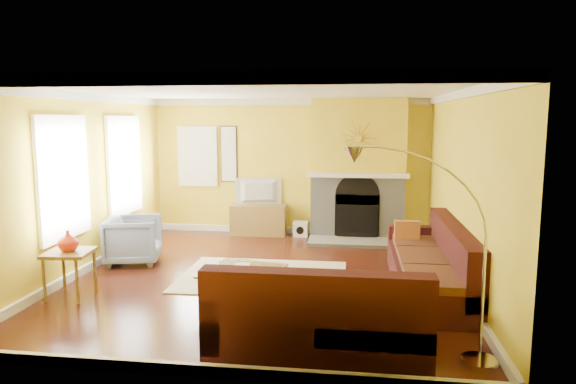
# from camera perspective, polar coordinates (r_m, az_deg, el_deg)

# --- Properties ---
(floor) EXTENTS (5.50, 6.00, 0.02)m
(floor) POSITION_cam_1_polar(r_m,az_deg,el_deg) (7.66, -2.65, -9.50)
(floor) COLOR #4E1E10
(floor) RESTS_ON ground
(ceiling) EXTENTS (5.50, 6.00, 0.02)m
(ceiling) POSITION_cam_1_polar(r_m,az_deg,el_deg) (7.31, -2.80, 11.28)
(ceiling) COLOR white
(ceiling) RESTS_ON ground
(wall_back) EXTENTS (5.50, 0.02, 2.70)m
(wall_back) POSITION_cam_1_polar(r_m,az_deg,el_deg) (10.32, 0.24, 2.81)
(wall_back) COLOR yellow
(wall_back) RESTS_ON ground
(wall_front) EXTENTS (5.50, 0.02, 2.70)m
(wall_front) POSITION_cam_1_polar(r_m,az_deg,el_deg) (4.47, -9.58, -4.35)
(wall_front) COLOR yellow
(wall_front) RESTS_ON ground
(wall_left) EXTENTS (0.02, 6.00, 2.70)m
(wall_left) POSITION_cam_1_polar(r_m,az_deg,el_deg) (8.30, -21.82, 0.92)
(wall_left) COLOR yellow
(wall_left) RESTS_ON ground
(wall_right) EXTENTS (0.02, 6.00, 2.70)m
(wall_right) POSITION_cam_1_polar(r_m,az_deg,el_deg) (7.39, 18.84, 0.25)
(wall_right) COLOR yellow
(wall_right) RESTS_ON ground
(baseboard) EXTENTS (5.50, 6.00, 0.12)m
(baseboard) POSITION_cam_1_polar(r_m,az_deg,el_deg) (7.64, -2.66, -9.00)
(baseboard) COLOR white
(baseboard) RESTS_ON floor
(crown_molding) EXTENTS (5.50, 6.00, 0.12)m
(crown_molding) POSITION_cam_1_polar(r_m,az_deg,el_deg) (7.31, -2.79, 10.73)
(crown_molding) COLOR white
(crown_molding) RESTS_ON ceiling
(window_left_near) EXTENTS (0.06, 1.22, 1.72)m
(window_left_near) POSITION_cam_1_polar(r_m,az_deg,el_deg) (9.42, -17.80, 2.82)
(window_left_near) COLOR white
(window_left_near) RESTS_ON wall_left
(window_left_far) EXTENTS (0.06, 1.22, 1.72)m
(window_left_far) POSITION_cam_1_polar(r_m,az_deg,el_deg) (7.75, -23.77, 1.46)
(window_left_far) COLOR white
(window_left_far) RESTS_ON wall_left
(window_back) EXTENTS (0.82, 0.06, 1.22)m
(window_back) POSITION_cam_1_polar(r_m,az_deg,el_deg) (10.66, -10.00, 3.93)
(window_back) COLOR white
(window_back) RESTS_ON wall_back
(wall_art) EXTENTS (0.34, 0.04, 1.14)m
(wall_art) POSITION_cam_1_polar(r_m,az_deg,el_deg) (10.49, -6.60, 4.21)
(wall_art) COLOR white
(wall_art) RESTS_ON wall_back
(fireplace) EXTENTS (1.80, 0.40, 2.70)m
(fireplace) POSITION_cam_1_polar(r_m,az_deg,el_deg) (10.03, 7.77, 2.58)
(fireplace) COLOR gray
(fireplace) RESTS_ON floor
(mantel) EXTENTS (1.92, 0.22, 0.08)m
(mantel) POSITION_cam_1_polar(r_m,az_deg,el_deg) (9.80, 7.76, 1.86)
(mantel) COLOR white
(mantel) RESTS_ON fireplace
(hearth) EXTENTS (1.80, 0.70, 0.06)m
(hearth) POSITION_cam_1_polar(r_m,az_deg,el_deg) (9.70, 7.63, -5.52)
(hearth) COLOR gray
(hearth) RESTS_ON floor
(sunburst) EXTENTS (0.70, 0.04, 0.70)m
(sunburst) POSITION_cam_1_polar(r_m,az_deg,el_deg) (9.76, 7.84, 5.96)
(sunburst) COLOR olive
(sunburst) RESTS_ON fireplace
(rug) EXTENTS (2.40, 1.80, 0.02)m
(rug) POSITION_cam_1_polar(r_m,az_deg,el_deg) (7.66, -2.81, -9.35)
(rug) COLOR beige
(rug) RESTS_ON floor
(sectional_sofa) EXTENTS (2.90, 3.85, 0.90)m
(sectional_sofa) POSITION_cam_1_polar(r_m,az_deg,el_deg) (6.67, 7.30, -8.11)
(sectional_sofa) COLOR #391312
(sectional_sofa) RESTS_ON floor
(coffee_table) EXTENTS (1.10, 1.10, 0.37)m
(coffee_table) POSITION_cam_1_polar(r_m,az_deg,el_deg) (6.83, -5.02, -10.02)
(coffee_table) COLOR white
(coffee_table) RESTS_ON floor
(media_console) EXTENTS (1.10, 0.50, 0.61)m
(media_console) POSITION_cam_1_polar(r_m,az_deg,el_deg) (10.33, -3.24, -3.07)
(media_console) COLOR olive
(media_console) RESTS_ON floor
(tv) EXTENTS (0.92, 0.33, 0.53)m
(tv) POSITION_cam_1_polar(r_m,az_deg,el_deg) (10.23, -3.26, 0.05)
(tv) COLOR black
(tv) RESTS_ON media_console
(subwoofer) EXTENTS (0.29, 0.29, 0.29)m
(subwoofer) POSITION_cam_1_polar(r_m,az_deg,el_deg) (10.20, 1.43, -4.12)
(subwoofer) COLOR white
(subwoofer) RESTS_ON floor
(armchair) EXTENTS (1.00, 0.99, 0.76)m
(armchair) POSITION_cam_1_polar(r_m,az_deg,el_deg) (8.64, -16.79, -5.12)
(armchair) COLOR slate
(armchair) RESTS_ON floor
(side_table) EXTENTS (0.62, 0.62, 0.61)m
(side_table) POSITION_cam_1_polar(r_m,az_deg,el_deg) (7.32, -23.05, -8.39)
(side_table) COLOR olive
(side_table) RESTS_ON floor
(vase) EXTENTS (0.30, 0.30, 0.27)m
(vase) POSITION_cam_1_polar(r_m,az_deg,el_deg) (7.22, -23.25, -5.01)
(vase) COLOR red
(vase) RESTS_ON side_table
(book) EXTENTS (0.21, 0.27, 0.03)m
(book) POSITION_cam_1_polar(r_m,az_deg,el_deg) (6.89, -6.02, -8.15)
(book) COLOR white
(book) RESTS_ON coffee_table
(arc_lamp) EXTENTS (1.31, 0.36, 2.05)m
(arc_lamp) POSITION_cam_1_polar(r_m,az_deg,el_deg) (4.98, 14.76, -7.07)
(arc_lamp) COLOR silver
(arc_lamp) RESTS_ON floor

